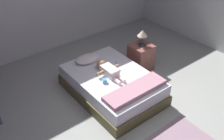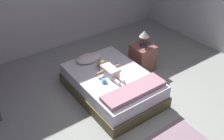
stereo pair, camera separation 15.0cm
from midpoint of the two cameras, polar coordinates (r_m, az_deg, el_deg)
ground_plane at (r=4.14m, az=6.54°, el=-11.52°), size 8.00×8.00×0.00m
bed at (r=4.50m, az=0.95°, el=-3.33°), size 1.20×1.72×0.42m
pillow at (r=4.72m, az=-4.33°, el=2.62°), size 0.47×0.31×0.12m
baby at (r=4.37m, az=0.04°, el=0.12°), size 0.46×0.66×0.17m
toothbrush at (r=4.64m, az=2.09°, el=1.37°), size 0.09×0.16×0.02m
nightstand at (r=5.15m, az=7.61°, el=2.67°), size 0.40×0.43×0.54m
lamp at (r=4.91m, az=8.06°, el=7.69°), size 0.19×0.19×0.32m
blanket at (r=3.99m, az=5.99°, el=-4.61°), size 1.08×0.32×0.08m
toy_block at (r=4.18m, az=-0.73°, el=-2.41°), size 0.09×0.09×0.07m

